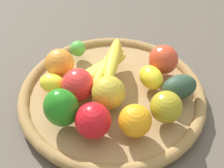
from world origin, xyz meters
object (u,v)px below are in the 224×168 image
at_px(apple_4, 166,107).
at_px(bell_pepper, 61,108).
at_px(lemon_0, 52,83).
at_px(apple_1, 163,60).
at_px(avocado, 179,87).
at_px(apple_3, 93,121).
at_px(apple_2, 109,93).
at_px(lemon_1, 151,77).
at_px(orange_1, 60,63).
at_px(orange_0, 135,121).
at_px(banana_bunch, 106,65).
at_px(apple_0, 78,85).
at_px(lime_0, 78,49).

xyz_separation_m(apple_4, bell_pepper, (0.22, 0.05, 0.01)).
relative_size(lemon_0, apple_1, 0.84).
bearing_deg(apple_4, lemon_0, -9.16).
distance_m(lemon_0, avocado, 0.30).
xyz_separation_m(bell_pepper, apple_3, (-0.07, 0.02, -0.01)).
bearing_deg(apple_2, apple_4, 171.31).
distance_m(lemon_1, avocado, 0.07).
relative_size(lemon_1, avocado, 0.84).
relative_size(apple_4, orange_1, 0.98).
height_order(orange_0, avocado, orange_0).
height_order(banana_bunch, apple_0, apple_0).
distance_m(apple_1, bell_pepper, 0.29).
xyz_separation_m(apple_4, lime_0, (0.24, -0.19, -0.01)).
xyz_separation_m(apple_3, apple_0, (0.06, -0.10, -0.00)).
distance_m(banana_bunch, avocado, 0.19).
bearing_deg(apple_3, orange_1, -54.62).
distance_m(apple_0, lime_0, 0.16).
bearing_deg(bell_pepper, apple_4, -153.40).
height_order(apple_3, lime_0, apple_3).
xyz_separation_m(apple_1, orange_1, (0.26, 0.06, -0.00)).
distance_m(bell_pepper, avocado, 0.28).
distance_m(lemon_0, bell_pepper, 0.11).
bearing_deg(bell_pepper, orange_1, -57.75).
relative_size(orange_1, apple_0, 0.95).
bearing_deg(banana_bunch, apple_2, 104.02).
distance_m(lemon_0, apple_0, 0.07).
bearing_deg(apple_4, apple_3, 24.02).
height_order(lemon_0, lemon_1, lemon_1).
bearing_deg(apple_1, orange_0, 77.03).
height_order(lemon_1, bell_pepper, bell_pepper).
height_order(banana_bunch, orange_0, banana_bunch).
bearing_deg(bell_pepper, avocado, -139.33).
height_order(apple_1, avocado, apple_1).
xyz_separation_m(apple_1, apple_3, (0.13, 0.23, 0.00)).
relative_size(lemon_0, apple_0, 0.83).
height_order(lemon_0, avocado, avocado).
bearing_deg(banana_bunch, orange_1, 4.68).
bearing_deg(lemon_0, lemon_1, -166.16).
height_order(banana_bunch, apple_3, apple_3).
height_order(lemon_1, apple_1, apple_1).
relative_size(lemon_0, orange_1, 0.87).
xyz_separation_m(apple_4, orange_1, (0.27, -0.11, 0.00)).
xyz_separation_m(lemon_0, apple_0, (-0.07, 0.01, 0.01)).
bearing_deg(apple_1, orange_1, 12.28).
xyz_separation_m(apple_4, apple_2, (0.13, -0.02, 0.00)).
bearing_deg(apple_3, lime_0, -69.19).
bearing_deg(lime_0, lemon_0, 79.96).
bearing_deg(apple_0, banana_bunch, -122.46).
distance_m(banana_bunch, orange_1, 0.12).
bearing_deg(apple_2, avocado, -160.67).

